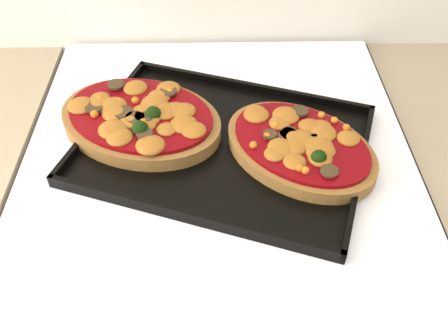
{
  "coord_description": "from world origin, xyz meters",
  "views": [
    {
      "loc": [
        0.0,
        1.12,
        1.43
      ],
      "look_at": [
        0.01,
        1.63,
        0.92
      ],
      "focal_mm": 40.0,
      "sensor_mm": 36.0,
      "label": 1
    }
  ],
  "objects_px": {
    "pizza_left": "(140,118)",
    "pizza_right": "(300,145)",
    "stove": "(220,296)",
    "baking_tray": "(223,144)"
  },
  "relations": [
    {
      "from": "pizza_left",
      "to": "pizza_right",
      "type": "bearing_deg",
      "value": -15.67
    },
    {
      "from": "pizza_right",
      "to": "pizza_left",
      "type": "bearing_deg",
      "value": 164.33
    },
    {
      "from": "stove",
      "to": "baking_tray",
      "type": "bearing_deg",
      "value": -69.49
    },
    {
      "from": "baking_tray",
      "to": "stove",
      "type": "bearing_deg",
      "value": 130.06
    },
    {
      "from": "stove",
      "to": "baking_tray",
      "type": "xyz_separation_m",
      "value": [
        0.01,
        -0.02,
        0.47
      ]
    },
    {
      "from": "baking_tray",
      "to": "pizza_right",
      "type": "distance_m",
      "value": 0.12
    },
    {
      "from": "baking_tray",
      "to": "pizza_left",
      "type": "relative_size",
      "value": 1.6
    },
    {
      "from": "baking_tray",
      "to": "pizza_left",
      "type": "bearing_deg",
      "value": -179.67
    },
    {
      "from": "pizza_right",
      "to": "stove",
      "type": "bearing_deg",
      "value": 161.16
    },
    {
      "from": "stove",
      "to": "baking_tray",
      "type": "height_order",
      "value": "baking_tray"
    }
  ]
}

